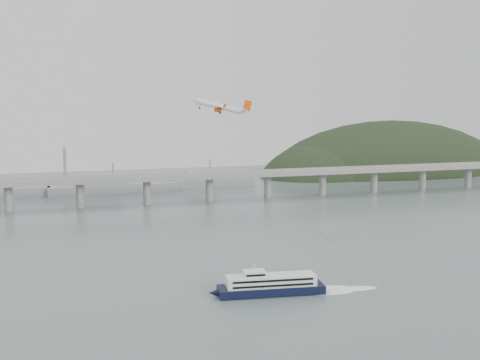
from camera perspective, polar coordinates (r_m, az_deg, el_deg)
name	(u,v)px	position (r m, az deg, el deg)	size (l,w,h in m)	color
ground	(276,273)	(260.59, 3.69, -9.39)	(900.00, 900.00, 0.00)	slate
bridge	(183,180)	(445.28, -5.77, -0.03)	(800.00, 22.00, 23.90)	gray
headland	(401,188)	(684.46, 16.00, -0.79)	(365.00, 155.00, 156.00)	black
ferry	(271,285)	(231.78, 3.17, -10.60)	(71.33, 18.99, 13.47)	black
airliner	(221,107)	(334.15, -1.92, 7.42)	(35.39, 32.66, 11.26)	white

